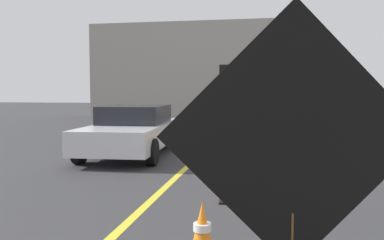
{
  "coord_description": "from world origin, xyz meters",
  "views": [
    {
      "loc": [
        1.85,
        -0.33,
        1.78
      ],
      "look_at": [
        0.8,
        5.3,
        1.38
      ],
      "focal_mm": 37.95,
      "sensor_mm": 36.0,
      "label": 1
    }
  ],
  "objects_px": {
    "arrow_board_trailer": "(242,130)",
    "highway_guide_sign": "(312,65)",
    "traffic_cone_mid_lane": "(231,179)",
    "pickup_car": "(134,130)",
    "traffic_cone_curbside": "(259,148)",
    "roadwork_sign": "(293,144)",
    "traffic_cone_near_sign": "(202,232)",
    "traffic_cone_far_lane": "(245,161)",
    "box_truck": "(290,92)"
  },
  "relations": [
    {
      "from": "box_truck",
      "to": "traffic_cone_mid_lane",
      "type": "height_order",
      "value": "box_truck"
    },
    {
      "from": "roadwork_sign",
      "to": "highway_guide_sign",
      "type": "bearing_deg",
      "value": 83.96
    },
    {
      "from": "box_truck",
      "to": "traffic_cone_far_lane",
      "type": "distance_m",
      "value": 12.21
    },
    {
      "from": "arrow_board_trailer",
      "to": "traffic_cone_far_lane",
      "type": "distance_m",
      "value": 5.66
    },
    {
      "from": "traffic_cone_mid_lane",
      "to": "pickup_car",
      "type": "bearing_deg",
      "value": 125.01
    },
    {
      "from": "traffic_cone_near_sign",
      "to": "pickup_car",
      "type": "bearing_deg",
      "value": 114.11
    },
    {
      "from": "traffic_cone_far_lane",
      "to": "pickup_car",
      "type": "bearing_deg",
      "value": 140.53
    },
    {
      "from": "arrow_board_trailer",
      "to": "pickup_car",
      "type": "relative_size",
      "value": 0.54
    },
    {
      "from": "box_truck",
      "to": "traffic_cone_mid_lane",
      "type": "distance_m",
      "value": 14.01
    },
    {
      "from": "arrow_board_trailer",
      "to": "box_truck",
      "type": "bearing_deg",
      "value": 73.34
    },
    {
      "from": "pickup_car",
      "to": "traffic_cone_near_sign",
      "type": "bearing_deg",
      "value": -65.89
    },
    {
      "from": "traffic_cone_mid_lane",
      "to": "traffic_cone_near_sign",
      "type": "bearing_deg",
      "value": -92.5
    },
    {
      "from": "pickup_car",
      "to": "highway_guide_sign",
      "type": "distance_m",
      "value": 16.55
    },
    {
      "from": "pickup_car",
      "to": "traffic_cone_curbside",
      "type": "bearing_deg",
      "value": -8.05
    },
    {
      "from": "arrow_board_trailer",
      "to": "highway_guide_sign",
      "type": "distance_m",
      "value": 12.93
    },
    {
      "from": "box_truck",
      "to": "highway_guide_sign",
      "type": "distance_m",
      "value": 6.15
    },
    {
      "from": "traffic_cone_far_lane",
      "to": "traffic_cone_mid_lane",
      "type": "bearing_deg",
      "value": -94.08
    },
    {
      "from": "roadwork_sign",
      "to": "pickup_car",
      "type": "xyz_separation_m",
      "value": [
        -3.87,
        8.47,
        -0.77
      ]
    },
    {
      "from": "traffic_cone_curbside",
      "to": "roadwork_sign",
      "type": "bearing_deg",
      "value": -87.41
    },
    {
      "from": "box_truck",
      "to": "highway_guide_sign",
      "type": "xyz_separation_m",
      "value": [
        1.56,
        5.7,
        1.68
      ]
    },
    {
      "from": "pickup_car",
      "to": "highway_guide_sign",
      "type": "height_order",
      "value": "highway_guide_sign"
    },
    {
      "from": "roadwork_sign",
      "to": "box_truck",
      "type": "height_order",
      "value": "box_truck"
    },
    {
      "from": "roadwork_sign",
      "to": "pickup_car",
      "type": "height_order",
      "value": "roadwork_sign"
    },
    {
      "from": "pickup_car",
      "to": "roadwork_sign",
      "type": "bearing_deg",
      "value": -65.43
    },
    {
      "from": "traffic_cone_near_sign",
      "to": "highway_guide_sign",
      "type": "bearing_deg",
      "value": 81.42
    },
    {
      "from": "pickup_car",
      "to": "traffic_cone_mid_lane",
      "type": "height_order",
      "value": "pickup_car"
    },
    {
      "from": "traffic_cone_near_sign",
      "to": "traffic_cone_mid_lane",
      "type": "xyz_separation_m",
      "value": [
        0.1,
        2.33,
        0.06
      ]
    },
    {
      "from": "box_truck",
      "to": "traffic_cone_far_lane",
      "type": "height_order",
      "value": "box_truck"
    },
    {
      "from": "box_truck",
      "to": "pickup_car",
      "type": "height_order",
      "value": "box_truck"
    },
    {
      "from": "highway_guide_sign",
      "to": "pickup_car",
      "type": "bearing_deg",
      "value": -112.94
    },
    {
      "from": "traffic_cone_far_lane",
      "to": "roadwork_sign",
      "type": "bearing_deg",
      "value": -84.25
    },
    {
      "from": "highway_guide_sign",
      "to": "traffic_cone_curbside",
      "type": "height_order",
      "value": "highway_guide_sign"
    },
    {
      "from": "box_truck",
      "to": "roadwork_sign",
      "type": "bearing_deg",
      "value": -92.99
    },
    {
      "from": "pickup_car",
      "to": "highway_guide_sign",
      "type": "bearing_deg",
      "value": 67.06
    },
    {
      "from": "pickup_car",
      "to": "traffic_cone_curbside",
      "type": "xyz_separation_m",
      "value": [
        3.51,
        -0.5,
        -0.37
      ]
    },
    {
      "from": "highway_guide_sign",
      "to": "traffic_cone_far_lane",
      "type": "distance_m",
      "value": 18.26
    },
    {
      "from": "arrow_board_trailer",
      "to": "traffic_cone_near_sign",
      "type": "xyz_separation_m",
      "value": [
        0.17,
        -9.77,
        -0.17
      ]
    },
    {
      "from": "highway_guide_sign",
      "to": "traffic_cone_far_lane",
      "type": "bearing_deg",
      "value": -99.81
    },
    {
      "from": "traffic_cone_near_sign",
      "to": "traffic_cone_far_lane",
      "type": "xyz_separation_m",
      "value": [
        0.23,
        4.13,
        0.06
      ]
    },
    {
      "from": "traffic_cone_far_lane",
      "to": "traffic_cone_curbside",
      "type": "xyz_separation_m",
      "value": [
        0.22,
        2.22,
        -0.04
      ]
    },
    {
      "from": "box_truck",
      "to": "traffic_cone_far_lane",
      "type": "relative_size",
      "value": 9.7
    },
    {
      "from": "roadwork_sign",
      "to": "traffic_cone_mid_lane",
      "type": "distance_m",
      "value": 4.17
    },
    {
      "from": "arrow_board_trailer",
      "to": "highway_guide_sign",
      "type": "relative_size",
      "value": 0.54
    },
    {
      "from": "traffic_cone_curbside",
      "to": "pickup_car",
      "type": "bearing_deg",
      "value": 171.95
    },
    {
      "from": "arrow_board_trailer",
      "to": "highway_guide_sign",
      "type": "bearing_deg",
      "value": 73.99
    },
    {
      "from": "box_truck",
      "to": "highway_guide_sign",
      "type": "bearing_deg",
      "value": 74.72
    },
    {
      "from": "pickup_car",
      "to": "traffic_cone_far_lane",
      "type": "bearing_deg",
      "value": -39.47
    },
    {
      "from": "roadwork_sign",
      "to": "traffic_cone_near_sign",
      "type": "height_order",
      "value": "roadwork_sign"
    },
    {
      "from": "traffic_cone_near_sign",
      "to": "traffic_cone_curbside",
      "type": "relative_size",
      "value": 0.95
    },
    {
      "from": "traffic_cone_curbside",
      "to": "traffic_cone_near_sign",
      "type": "bearing_deg",
      "value": -94.05
    }
  ]
}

